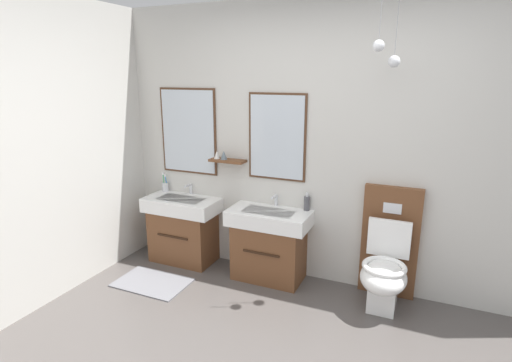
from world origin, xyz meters
TOP-DOWN VIEW (x-y plane):
  - wall_back at (-0.02, 1.75)m, footprint 4.41×0.50m
  - bath_mat at (-1.47, 0.96)m, footprint 0.68×0.44m
  - vanity_sink_left at (-1.47, 1.52)m, footprint 0.77×0.43m
  - tap_on_left_sink at (-1.47, 1.67)m, footprint 0.03×0.13m
  - vanity_sink_right at (-0.51, 1.52)m, footprint 0.77×0.43m
  - tap_on_right_sink at (-0.51, 1.67)m, footprint 0.03×0.13m
  - toilet at (0.57, 1.49)m, footprint 0.48×0.62m
  - toothbrush_cup at (-1.78, 1.65)m, footprint 0.08×0.07m
  - soap_dispenser at (-0.19, 1.66)m, footprint 0.06×0.06m

SIDE VIEW (x-z plane):
  - bath_mat at x=-1.47m, z-range 0.00..0.01m
  - vanity_sink_left at x=-1.47m, z-range 0.02..0.70m
  - vanity_sink_right at x=-0.51m, z-range 0.02..0.70m
  - toilet at x=0.57m, z-range -0.12..0.88m
  - toothbrush_cup at x=-1.78m, z-range 0.64..0.84m
  - tap_on_left_sink at x=-1.47m, z-range 0.70..0.81m
  - tap_on_right_sink at x=-0.51m, z-range 0.70..0.81m
  - soap_dispenser at x=-0.19m, z-range 0.67..0.84m
  - wall_back at x=-0.02m, z-range 0.00..2.56m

